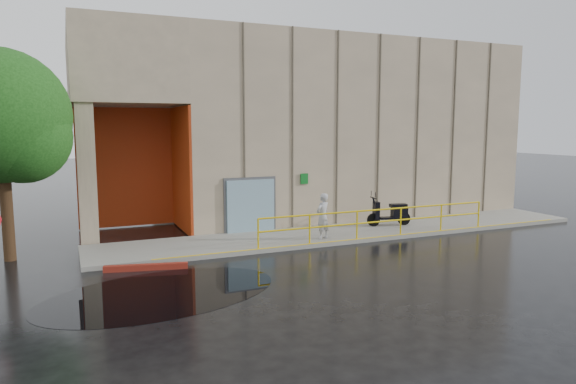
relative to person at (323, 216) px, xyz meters
The scene contains 9 objects.
ground 4.33m from the person, 120.69° to the right, with size 120.00×120.00×0.00m, color black.
sidewalk 2.23m from the person, 25.26° to the left, with size 20.00×3.00×0.15m, color gray.
building 8.56m from the person, 68.17° to the left, with size 20.00×10.17×8.00m.
guardrail 2.17m from the person, 12.87° to the right, with size 9.56×0.06×1.03m.
person is the anchor object (origin of this frame).
scooter 3.80m from the person, 16.84° to the left, with size 1.88×0.94×1.43m.
red_curb 6.55m from the person, 169.98° to the right, with size 2.40×0.18×0.18m, color maroon.
puddle 7.27m from the person, 151.64° to the right, with size 6.18×3.80×0.01m, color black.
tree_near 10.68m from the person, behind, with size 4.11×4.11×6.56m.
Camera 1 is at (-6.23, -12.57, 4.20)m, focal length 32.00 mm.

